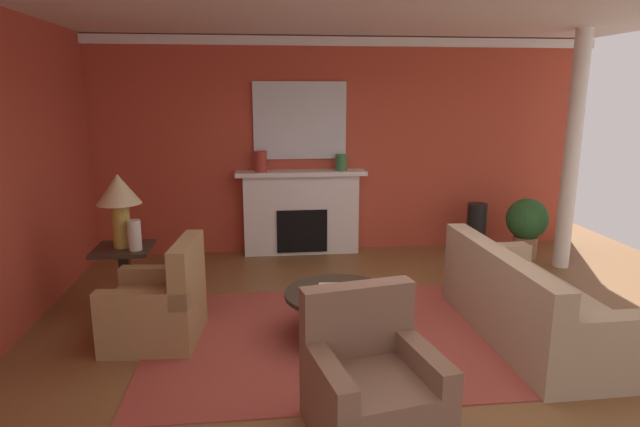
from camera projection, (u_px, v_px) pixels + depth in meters
ground_plane at (386, 348)px, 4.78m from camera, size 8.71×8.71×0.00m
wall_fireplace at (337, 146)px, 7.56m from camera, size 7.30×0.12×2.99m
crown_moulding at (338, 41)px, 7.17m from camera, size 7.30×0.08×0.12m
area_rug at (339, 337)px, 4.99m from camera, size 3.49×2.44×0.01m
fireplace at (301, 215)px, 7.51m from camera, size 1.80×0.35×1.18m
mantel_mirror at (300, 121)px, 7.34m from camera, size 1.28×0.04×1.05m
sofa at (527, 307)px, 4.93m from camera, size 0.94×2.12×0.85m
armchair_near_window at (159, 309)px, 4.87m from camera, size 0.87×0.87×0.95m
armchair_facing_fireplace at (372, 390)px, 3.54m from camera, size 0.94×0.94×0.95m
coffee_table at (339, 304)px, 4.91m from camera, size 1.00×1.00×0.45m
side_table at (126, 275)px, 5.50m from camera, size 0.56×0.56×0.70m
table_lamp at (119, 196)px, 5.31m from camera, size 0.44×0.44×0.75m
vase_mantel_right at (341, 162)px, 7.36m from camera, size 0.15×0.15×0.22m
vase_on_side_table at (134, 235)px, 5.30m from camera, size 0.13×0.13×0.30m
vase_mantel_left at (261, 161)px, 7.23m from camera, size 0.17×0.17×0.28m
vase_tall_corner at (476, 229)px, 7.52m from camera, size 0.27×0.27×0.72m
book_red_cover at (332, 297)px, 4.71m from camera, size 0.26×0.21×0.05m
book_art_folio at (329, 289)px, 4.75m from camera, size 0.20×0.18×0.06m
potted_plant at (527, 223)px, 7.30m from camera, size 0.56×0.56×0.83m
column_white at (572, 153)px, 6.71m from camera, size 0.20×0.20×2.99m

